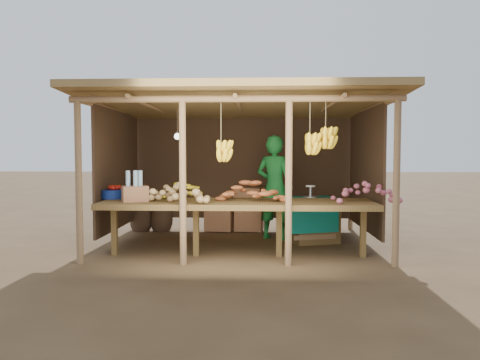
{
  "coord_description": "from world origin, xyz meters",
  "views": [
    {
      "loc": [
        0.3,
        -7.64,
        1.49
      ],
      "look_at": [
        0.0,
        0.0,
        1.05
      ],
      "focal_mm": 35.0,
      "sensor_mm": 36.0,
      "label": 1
    }
  ],
  "objects": [
    {
      "name": "tarp_crate",
      "position": [
        1.22,
        0.2,
        0.4
      ],
      "size": [
        0.98,
        0.9,
        0.97
      ],
      "color": "brown",
      "rests_on": "ground"
    },
    {
      "name": "carton_stack",
      "position": [
        -0.06,
        1.2,
        0.36
      ],
      "size": [
        1.14,
        0.5,
        0.82
      ],
      "color": "#9F6847",
      "rests_on": "ground"
    },
    {
      "name": "potato_heap",
      "position": [
        -0.84,
        -1.18,
        0.98
      ],
      "size": [
        1.11,
        0.91,
        0.36
      ],
      "primitive_type": null,
      "rotation": [
        0.0,
        0.0,
        0.41
      ],
      "color": "#A28153",
      "rests_on": "counter"
    },
    {
      "name": "onion_heap",
      "position": [
        1.83,
        -1.06,
        0.98
      ],
      "size": [
        1.03,
        0.84,
        0.36
      ],
      "primitive_type": null,
      "rotation": [
        0.0,
        0.0,
        0.4
      ],
      "color": "#BA5A6F",
      "rests_on": "counter"
    },
    {
      "name": "sweet_potato_heap",
      "position": [
        0.2,
        -0.84,
        0.98
      ],
      "size": [
        1.01,
        0.74,
        0.35
      ],
      "primitive_type": null,
      "rotation": [
        0.0,
        0.0,
        -0.24
      ],
      "color": "#B35B2E",
      "rests_on": "counter"
    },
    {
      "name": "burlap_sacks",
      "position": [
        -1.75,
        1.18,
        0.25
      ],
      "size": [
        0.83,
        0.43,
        0.58
      ],
      "color": "#463120",
      "rests_on": "ground"
    },
    {
      "name": "vendor",
      "position": [
        0.58,
        0.43,
        0.9
      ],
      "size": [
        0.77,
        0.66,
        1.8
      ],
      "primitive_type": "imported",
      "rotation": [
        0.0,
        0.0,
        2.72
      ],
      "color": "#186C2A",
      "rests_on": "ground"
    },
    {
      "name": "stall_structure",
      "position": [
        0.07,
        -0.03,
        1.91
      ],
      "size": [
        4.7,
        3.5,
        2.43
      ],
      "color": "#906D4A",
      "rests_on": "ground"
    },
    {
      "name": "ground",
      "position": [
        0.0,
        0.0,
        0.0
      ],
      "size": [
        60.0,
        60.0,
        0.0
      ],
      "primitive_type": "plane",
      "color": "brown",
      "rests_on": "ground"
    },
    {
      "name": "tomato_basin",
      "position": [
        -1.9,
        -0.63,
        0.88
      ],
      "size": [
        0.38,
        0.38,
        0.2
      ],
      "rotation": [
        0.0,
        0.0,
        -0.14
      ],
      "color": "navy",
      "rests_on": "counter"
    },
    {
      "name": "banana_pile",
      "position": [
        -0.86,
        -0.5,
        0.97
      ],
      "size": [
        0.59,
        0.43,
        0.34
      ],
      "primitive_type": null,
      "rotation": [
        0.0,
        0.0,
        -0.22
      ],
      "color": "yellow",
      "rests_on": "counter"
    },
    {
      "name": "bottle_box",
      "position": [
        -1.46,
        -1.06,
        0.97
      ],
      "size": [
        0.43,
        0.39,
        0.45
      ],
      "color": "#9F6847",
      "rests_on": "counter"
    },
    {
      "name": "counter",
      "position": [
        0.0,
        -0.95,
        0.74
      ],
      "size": [
        3.9,
        1.05,
        0.8
      ],
      "color": "brown",
      "rests_on": "ground"
    }
  ]
}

